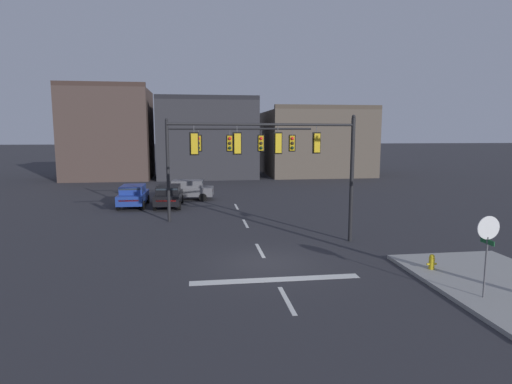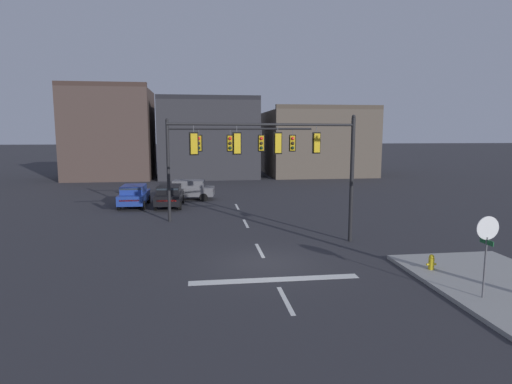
{
  "view_description": "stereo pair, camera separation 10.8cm",
  "coord_description": "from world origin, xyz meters",
  "px_view_note": "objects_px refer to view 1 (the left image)",
  "views": [
    {
      "loc": [
        -2.82,
        -17.0,
        5.42
      ],
      "look_at": [
        0.16,
        4.54,
        2.4
      ],
      "focal_mm": 29.8,
      "sensor_mm": 36.0,
      "label": 1
    },
    {
      "loc": [
        -2.72,
        -17.02,
        5.42
      ],
      "look_at": [
        0.16,
        4.54,
        2.4
      ],
      "focal_mm": 29.8,
      "sensor_mm": 36.0,
      "label": 2
    }
  ],
  "objects_px": {
    "car_lot_nearside": "(133,195)",
    "car_lot_middle": "(187,189)",
    "stop_sign": "(488,237)",
    "car_lot_farside": "(169,195)",
    "fire_hydrant": "(432,265)",
    "signal_mast_near_side": "(291,152)",
    "signal_mast_far_side": "(219,150)"
  },
  "relations": [
    {
      "from": "car_lot_middle",
      "to": "car_lot_farside",
      "type": "relative_size",
      "value": 1.02
    },
    {
      "from": "stop_sign",
      "to": "car_lot_farside",
      "type": "bearing_deg",
      "value": 119.8
    },
    {
      "from": "signal_mast_far_side",
      "to": "car_lot_middle",
      "type": "height_order",
      "value": "signal_mast_far_side"
    },
    {
      "from": "car_lot_farside",
      "to": "fire_hydrant",
      "type": "height_order",
      "value": "car_lot_farside"
    },
    {
      "from": "signal_mast_far_side",
      "to": "car_lot_nearside",
      "type": "bearing_deg",
      "value": 134.49
    },
    {
      "from": "signal_mast_near_side",
      "to": "signal_mast_far_side",
      "type": "bearing_deg",
      "value": 115.96
    },
    {
      "from": "signal_mast_near_side",
      "to": "fire_hydrant",
      "type": "relative_size",
      "value": 11.98
    },
    {
      "from": "car_lot_middle",
      "to": "stop_sign",
      "type": "bearing_deg",
      "value": -66.34
    },
    {
      "from": "signal_mast_near_side",
      "to": "car_lot_farside",
      "type": "bearing_deg",
      "value": 118.48
    },
    {
      "from": "signal_mast_far_side",
      "to": "fire_hydrant",
      "type": "xyz_separation_m",
      "value": [
        7.66,
        -10.95,
        -4.1
      ]
    },
    {
      "from": "signal_mast_near_side",
      "to": "fire_hydrant",
      "type": "bearing_deg",
      "value": -45.58
    },
    {
      "from": "car_lot_farside",
      "to": "signal_mast_near_side",
      "type": "bearing_deg",
      "value": -61.52
    },
    {
      "from": "car_lot_nearside",
      "to": "car_lot_middle",
      "type": "xyz_separation_m",
      "value": [
        3.84,
        2.81,
        0.0
      ]
    },
    {
      "from": "car_lot_nearside",
      "to": "car_lot_farside",
      "type": "xyz_separation_m",
      "value": [
        2.61,
        -0.42,
        0.0
      ]
    },
    {
      "from": "signal_mast_near_side",
      "to": "car_lot_nearside",
      "type": "distance_m",
      "value": 15.85
    },
    {
      "from": "car_lot_nearside",
      "to": "car_lot_middle",
      "type": "relative_size",
      "value": 0.97
    },
    {
      "from": "car_lot_nearside",
      "to": "car_lot_middle",
      "type": "height_order",
      "value": "same"
    },
    {
      "from": "stop_sign",
      "to": "car_lot_middle",
      "type": "bearing_deg",
      "value": 113.66
    },
    {
      "from": "stop_sign",
      "to": "signal_mast_far_side",
      "type": "bearing_deg",
      "value": 119.27
    },
    {
      "from": "car_lot_nearside",
      "to": "car_lot_farside",
      "type": "height_order",
      "value": "same"
    },
    {
      "from": "car_lot_middle",
      "to": "car_lot_farside",
      "type": "distance_m",
      "value": 3.45
    },
    {
      "from": "signal_mast_near_side",
      "to": "car_lot_middle",
      "type": "height_order",
      "value": "signal_mast_near_side"
    },
    {
      "from": "signal_mast_near_side",
      "to": "fire_hydrant",
      "type": "xyz_separation_m",
      "value": [
        4.63,
        -4.73,
        -4.2
      ]
    },
    {
      "from": "stop_sign",
      "to": "car_lot_nearside",
      "type": "height_order",
      "value": "stop_sign"
    },
    {
      "from": "stop_sign",
      "to": "fire_hydrant",
      "type": "xyz_separation_m",
      "value": [
        -0.11,
        2.91,
        -1.82
      ]
    },
    {
      "from": "car_lot_farside",
      "to": "fire_hydrant",
      "type": "distance_m",
      "value": 20.11
    },
    {
      "from": "signal_mast_near_side",
      "to": "car_lot_farside",
      "type": "height_order",
      "value": "signal_mast_near_side"
    },
    {
      "from": "signal_mast_far_side",
      "to": "fire_hydrant",
      "type": "relative_size",
      "value": 11.67
    },
    {
      "from": "car_lot_farside",
      "to": "fire_hydrant",
      "type": "bearing_deg",
      "value": -56.34
    },
    {
      "from": "stop_sign",
      "to": "fire_hydrant",
      "type": "bearing_deg",
      "value": 92.07
    },
    {
      "from": "car_lot_farside",
      "to": "stop_sign",
      "type": "bearing_deg",
      "value": -60.2
    },
    {
      "from": "signal_mast_near_side",
      "to": "car_lot_middle",
      "type": "distance_m",
      "value": 16.54
    }
  ]
}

